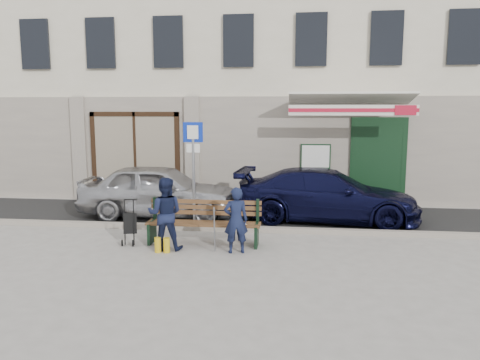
% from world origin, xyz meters
% --- Properties ---
extents(ground, '(80.00, 80.00, 0.00)m').
position_xyz_m(ground, '(0.00, 0.00, 0.00)').
color(ground, '#9E9991').
rests_on(ground, ground).
extents(asphalt_lane, '(60.00, 3.20, 0.01)m').
position_xyz_m(asphalt_lane, '(0.00, 3.10, 0.01)').
color(asphalt_lane, '#282828').
rests_on(asphalt_lane, ground).
extents(curb, '(60.00, 0.18, 0.12)m').
position_xyz_m(curb, '(0.00, 1.50, 0.06)').
color(curb, '#9E9384').
rests_on(curb, ground).
extents(building, '(20.00, 8.27, 10.00)m').
position_xyz_m(building, '(0.01, 8.45, 4.97)').
color(building, beige).
rests_on(building, ground).
extents(car_silver, '(4.18, 1.73, 1.41)m').
position_xyz_m(car_silver, '(-1.83, 2.75, 0.71)').
color(car_silver, '#AAABAF').
rests_on(car_silver, ground).
extents(car_navy, '(4.72, 2.25, 1.33)m').
position_xyz_m(car_navy, '(2.52, 2.82, 0.66)').
color(car_navy, black).
rests_on(car_navy, ground).
extents(parking_sign, '(0.47, 0.08, 2.53)m').
position_xyz_m(parking_sign, '(-0.69, 1.75, 1.68)').
color(parking_sign, gray).
rests_on(parking_sign, ground).
extents(bench, '(2.40, 1.17, 0.98)m').
position_xyz_m(bench, '(-0.24, 0.38, 0.46)').
color(bench, brown).
rests_on(bench, ground).
extents(man, '(0.55, 0.42, 1.32)m').
position_xyz_m(man, '(0.56, -0.13, 0.66)').
color(man, '#141B38').
rests_on(man, ground).
extents(woman, '(0.75, 0.61, 1.48)m').
position_xyz_m(woman, '(-0.89, -0.07, 0.74)').
color(woman, '#141A37').
rests_on(woman, ground).
extents(stroller, '(0.33, 0.43, 0.94)m').
position_xyz_m(stroller, '(-1.74, 0.23, 0.42)').
color(stroller, black).
rests_on(stroller, ground).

